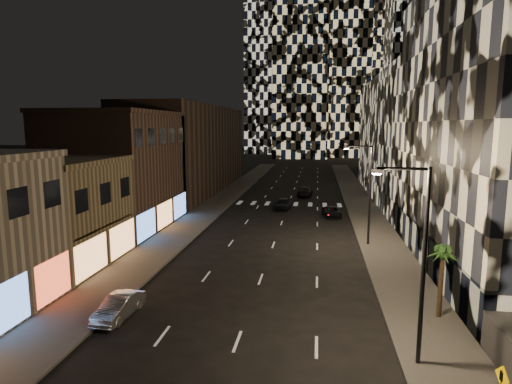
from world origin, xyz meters
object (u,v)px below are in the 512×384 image
(streetlight_far, at_px, (367,188))
(car_dark_midlane, at_px, (283,204))
(car_dark_oncoming, at_px, (305,191))
(car_silver_parked, at_px, (119,307))
(palm_tree, at_px, (443,258))
(car_dark_rightlane, at_px, (332,212))
(streetlight_near, at_px, (419,253))

(streetlight_far, xyz_separation_m, car_dark_midlane, (-8.85, 16.15, -4.62))
(streetlight_far, relative_size, car_dark_oncoming, 1.77)
(car_silver_parked, bearing_deg, palm_tree, 12.38)
(car_silver_parked, relative_size, palm_tree, 0.94)
(car_dark_rightlane, bearing_deg, streetlight_far, -85.11)
(car_silver_parked, relative_size, car_dark_oncoming, 0.77)
(streetlight_near, bearing_deg, car_silver_parked, 170.09)
(car_silver_parked, relative_size, car_dark_rightlane, 0.93)
(streetlight_far, distance_m, car_silver_parked, 23.72)
(car_dark_midlane, bearing_deg, car_dark_oncoming, 82.35)
(car_dark_oncoming, height_order, car_dark_rightlane, car_dark_oncoming)
(streetlight_near, bearing_deg, car_dark_midlane, 103.76)
(streetlight_near, height_order, car_silver_parked, streetlight_near)
(car_dark_rightlane, bearing_deg, car_silver_parked, -120.83)
(car_dark_rightlane, bearing_deg, palm_tree, -86.52)
(car_dark_midlane, xyz_separation_m, palm_tree, (11.36, -31.01, 2.85))
(car_silver_parked, height_order, car_dark_oncoming, car_dark_oncoming)
(streetlight_near, relative_size, car_silver_parked, 2.29)
(streetlight_far, bearing_deg, streetlight_near, -90.00)
(car_silver_parked, height_order, car_dark_rightlane, car_silver_parked)
(car_dark_oncoming, xyz_separation_m, car_dark_rightlane, (3.63, -14.88, -0.15))
(streetlight_near, bearing_deg, streetlight_far, 90.00)
(car_dark_midlane, relative_size, car_dark_rightlane, 1.02)
(streetlight_near, relative_size, car_dark_rightlane, 2.13)
(car_dark_midlane, xyz_separation_m, car_dark_oncoming, (2.57, 11.03, 0.01))
(car_silver_parked, relative_size, car_dark_midlane, 0.91)
(car_dark_midlane, height_order, car_dark_rightlane, car_dark_midlane)
(streetlight_near, bearing_deg, palm_tree, 64.02)
(car_dark_oncoming, distance_m, palm_tree, 43.04)
(car_silver_parked, xyz_separation_m, car_dark_midlane, (6.70, 33.43, 0.09))
(streetlight_near, xyz_separation_m, streetlight_far, (0.00, 20.00, 0.00))
(car_silver_parked, bearing_deg, car_dark_rightlane, 71.17)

